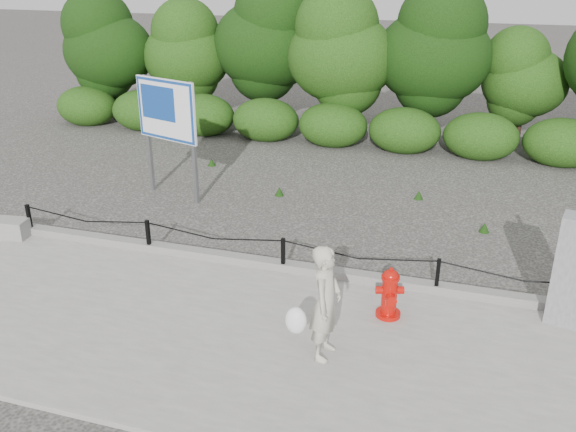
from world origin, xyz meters
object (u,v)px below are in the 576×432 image
(concrete_block, at_px, (0,228))
(advertising_sign, at_px, (167,115))
(fire_hydrant, at_px, (390,294))
(pedestrian, at_px, (324,304))

(concrete_block, relative_size, advertising_sign, 0.42)
(concrete_block, height_order, advertising_sign, advertising_sign)
(fire_hydrant, distance_m, pedestrian, 1.43)
(fire_hydrant, xyz_separation_m, advertising_sign, (-5.33, 3.61, 1.38))
(fire_hydrant, xyz_separation_m, pedestrian, (-0.68, -1.19, 0.40))
(advertising_sign, bearing_deg, concrete_block, -106.23)
(concrete_block, xyz_separation_m, advertising_sign, (2.05, 2.99, 1.58))
(advertising_sign, bearing_deg, fire_hydrant, -16.01)
(fire_hydrant, bearing_deg, advertising_sign, 129.12)
(fire_hydrant, bearing_deg, pedestrian, -136.60)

